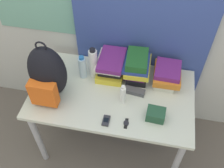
# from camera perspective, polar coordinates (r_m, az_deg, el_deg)

# --- Properties ---
(curtain_blue) EXTENTS (1.05, 0.04, 2.50)m
(curtain_blue) POSITION_cam_1_polar(r_m,az_deg,el_deg) (1.91, 7.10, 16.54)
(curtain_blue) COLOR #384C93
(curtain_blue) RESTS_ON ground_plane
(desk) EXTENTS (1.23, 0.71, 0.72)m
(desk) POSITION_cam_1_polar(r_m,az_deg,el_deg) (2.06, 0.00, -3.48)
(desk) COLOR beige
(desk) RESTS_ON ground_plane
(backpack) EXTENTS (0.27, 0.26, 0.49)m
(backpack) POSITION_cam_1_polar(r_m,az_deg,el_deg) (1.88, -13.92, 2.09)
(backpack) COLOR black
(backpack) RESTS_ON desk
(book_stack_left) EXTENTS (0.22, 0.29, 0.17)m
(book_stack_left) POSITION_cam_1_polar(r_m,az_deg,el_deg) (2.06, -0.17, 4.11)
(book_stack_left) COLOR yellow
(book_stack_left) RESTS_ON desk
(book_stack_center) EXTENTS (0.21, 0.28, 0.22)m
(book_stack_center) POSITION_cam_1_polar(r_m,az_deg,el_deg) (2.03, 5.46, 3.83)
(book_stack_center) COLOR black
(book_stack_center) RESTS_ON desk
(book_stack_right) EXTENTS (0.21, 0.27, 0.14)m
(book_stack_right) POSITION_cam_1_polar(r_m,az_deg,el_deg) (2.05, 11.82, 2.07)
(book_stack_right) COLOR silver
(book_stack_right) RESTS_ON desk
(water_bottle) EXTENTS (0.06, 0.06, 0.21)m
(water_bottle) POSITION_cam_1_polar(r_m,az_deg,el_deg) (2.04, -6.43, 3.65)
(water_bottle) COLOR silver
(water_bottle) RESTS_ON desk
(sports_bottle) EXTENTS (0.07, 0.07, 0.27)m
(sports_bottle) POSITION_cam_1_polar(r_m,az_deg,el_deg) (2.03, -4.09, 4.59)
(sports_bottle) COLOR white
(sports_bottle) RESTS_ON desk
(sunscreen_bottle) EXTENTS (0.04, 0.04, 0.17)m
(sunscreen_bottle) POSITION_cam_1_polar(r_m,az_deg,el_deg) (1.87, 2.38, -2.35)
(sunscreen_bottle) COLOR white
(sunscreen_bottle) RESTS_ON desk
(cell_phone) EXTENTS (0.05, 0.08, 0.02)m
(cell_phone) POSITION_cam_1_polar(r_m,az_deg,el_deg) (1.83, -1.29, -7.98)
(cell_phone) COLOR #2D2D33
(cell_phone) RESTS_ON desk
(sunglasses_case) EXTENTS (0.16, 0.07, 0.04)m
(sunglasses_case) POSITION_cam_1_polar(r_m,az_deg,el_deg) (1.98, 5.01, -1.59)
(sunglasses_case) COLOR #47474C
(sunglasses_case) RESTS_ON desk
(camera_pouch) EXTENTS (0.13, 0.11, 0.08)m
(camera_pouch) POSITION_cam_1_polar(r_m,az_deg,el_deg) (1.85, 9.49, -6.54)
(camera_pouch) COLOR #234C33
(camera_pouch) RESTS_ON desk
(wristwatch) EXTENTS (0.04, 0.08, 0.01)m
(wristwatch) POSITION_cam_1_polar(r_m,az_deg,el_deg) (1.83, 3.10, -8.53)
(wristwatch) COLOR black
(wristwatch) RESTS_ON desk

